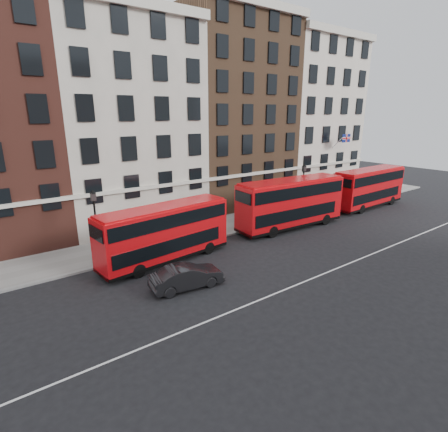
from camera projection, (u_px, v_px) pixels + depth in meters
ground at (241, 286)px, 22.02m from camera, size 120.00×120.00×0.00m
pavement at (164, 239)px, 30.11m from camera, size 80.00×5.00×0.15m
kerb at (179, 247)px, 28.18m from camera, size 80.00×0.30×0.16m
road_centre_line at (263, 299)px, 20.48m from camera, size 70.00×0.12×0.01m
building_terrace at (120, 116)px, 32.75m from camera, size 64.00×11.95×22.00m
bus_b at (164, 232)px, 25.10m from camera, size 10.17×3.43×4.19m
bus_c at (291, 202)px, 32.46m from camera, size 11.23×3.33×4.66m
bus_d at (369, 187)px, 39.78m from camera, size 10.64×2.81×4.44m
car_front at (187, 276)px, 21.59m from camera, size 4.75×2.17×1.51m
lamp_post_left at (96, 223)px, 24.33m from camera, size 0.44×0.44×5.33m
lamp_post_right at (303, 187)px, 36.34m from camera, size 0.44×0.44×5.33m
traffic_light at (351, 184)px, 40.91m from camera, size 0.25×0.45×3.27m
iron_railings at (153, 226)px, 31.64m from camera, size 6.60×0.06×1.00m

